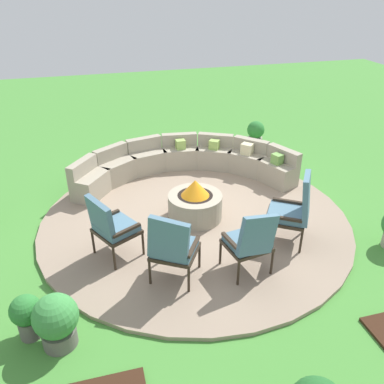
# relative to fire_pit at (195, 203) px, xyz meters

# --- Properties ---
(ground_plane) EXTENTS (24.00, 24.00, 0.00)m
(ground_plane) POSITION_rel_fire_pit_xyz_m (0.00, 0.00, -0.34)
(ground_plane) COLOR #478C38
(patio_circle) EXTENTS (5.22, 5.22, 0.06)m
(patio_circle) POSITION_rel_fire_pit_xyz_m (0.00, 0.00, -0.31)
(patio_circle) COLOR gray
(patio_circle) RESTS_ON ground_plane
(fire_pit) EXTENTS (0.92, 0.92, 0.72)m
(fire_pit) POSITION_rel_fire_pit_xyz_m (0.00, 0.00, 0.00)
(fire_pit) COLOR #9E937F
(fire_pit) RESTS_ON patio_circle
(curved_stone_bench) EXTENTS (4.33, 1.95, 0.70)m
(curved_stone_bench) POSITION_rel_fire_pit_xyz_m (0.21, 1.61, 0.01)
(curved_stone_bench) COLOR #9E937F
(curved_stone_bench) RESTS_ON patio_circle
(lounge_chair_front_left) EXTENTS (0.77, 0.78, 1.02)m
(lounge_chair_front_left) POSITION_rel_fire_pit_xyz_m (-1.44, -0.72, 0.26)
(lounge_chair_front_left) COLOR #2D2319
(lounge_chair_front_left) RESTS_ON patio_circle
(lounge_chair_front_right) EXTENTS (0.78, 0.79, 1.09)m
(lounge_chair_front_right) POSITION_rel_fire_pit_xyz_m (-0.71, -1.45, 0.28)
(lounge_chair_front_right) COLOR #2D2319
(lounge_chair_front_right) RESTS_ON patio_circle
(lounge_chair_back_left) EXTENTS (0.68, 0.63, 1.03)m
(lounge_chair_back_left) POSITION_rel_fire_pit_xyz_m (0.34, -1.57, 0.26)
(lounge_chair_back_left) COLOR #2D2319
(lounge_chair_back_left) RESTS_ON patio_circle
(lounge_chair_back_right) EXTENTS (0.82, 0.83, 1.16)m
(lounge_chair_back_right) POSITION_rel_fire_pit_xyz_m (1.26, -1.03, 0.30)
(lounge_chair_back_right) COLOR #2D2319
(lounge_chair_back_right) RESTS_ON patio_circle
(potted_plant_0) EXTENTS (0.51, 0.51, 0.68)m
(potted_plant_0) POSITION_rel_fire_pit_xyz_m (-2.19, -2.12, 0.03)
(potted_plant_0) COLOR #605B56
(potted_plant_0) RESTS_ON ground_plane
(potted_plant_3) EXTENTS (0.41, 0.41, 0.70)m
(potted_plant_3) POSITION_rel_fire_pit_xyz_m (2.23, 2.67, 0.04)
(potted_plant_3) COLOR #A89E8E
(potted_plant_3) RESTS_ON ground_plane
(potted_plant_5) EXTENTS (0.36, 0.36, 0.58)m
(potted_plant_5) POSITION_rel_fire_pit_xyz_m (-2.53, -1.91, -0.01)
(potted_plant_5) COLOR #605B56
(potted_plant_5) RESTS_ON ground_plane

